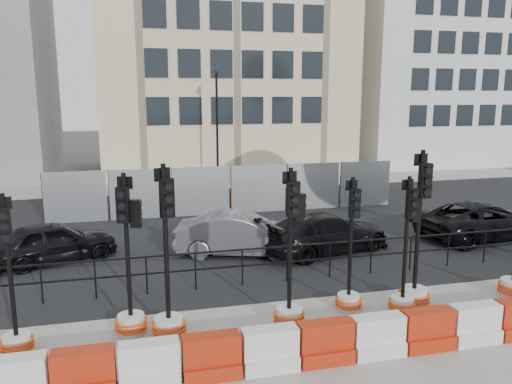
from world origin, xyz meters
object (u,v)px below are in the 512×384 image
object	(u,v)px
car_c	(325,233)
car_a	(54,242)
traffic_signal_d	(290,290)
traffic_signal_a	(15,322)

from	to	relation	value
car_c	car_a	bearing A→B (deg)	66.92
traffic_signal_d	traffic_signal_a	bearing A→B (deg)	171.69
traffic_signal_a	car_c	distance (m)	9.14
traffic_signal_d	car_c	distance (m)	5.28
car_a	traffic_signal_d	bearing A→B (deg)	-156.89
car_a	car_c	size ratio (longest dim) A/B	0.84
car_c	traffic_signal_a	bearing A→B (deg)	103.40
car_a	car_c	xyz separation A→B (m)	(8.08, -1.07, 0.01)
traffic_signal_a	car_c	bearing A→B (deg)	19.84
traffic_signal_d	car_a	size ratio (longest dim) A/B	0.89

